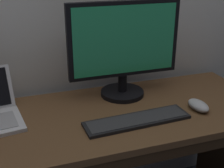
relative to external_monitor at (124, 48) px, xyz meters
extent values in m
cube|color=brown|center=(-0.18, -0.15, -0.27)|extent=(1.64, 0.60, 0.03)
cube|color=#322113|center=(-0.18, -0.43, -0.31)|extent=(1.57, 0.02, 0.05)
cylinder|color=black|center=(0.00, 0.02, -0.24)|extent=(0.22, 0.22, 0.02)
cylinder|color=black|center=(0.00, 0.02, -0.18)|extent=(0.04, 0.04, 0.09)
cube|color=black|center=(0.00, 0.00, 0.04)|extent=(0.54, 0.03, 0.36)
cube|color=#23935B|center=(0.00, -0.02, 0.04)|extent=(0.50, 0.00, 0.32)
cube|color=black|center=(-0.04, -0.26, -0.24)|extent=(0.47, 0.14, 0.01)
cube|color=#2D2D30|center=(-0.04, -0.26, -0.24)|extent=(0.44, 0.12, 0.00)
ellipsoid|color=#B7B7BC|center=(0.27, -0.25, -0.23)|extent=(0.08, 0.13, 0.04)
camera|label=1|loc=(-0.50, -1.31, 0.41)|focal=49.04mm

